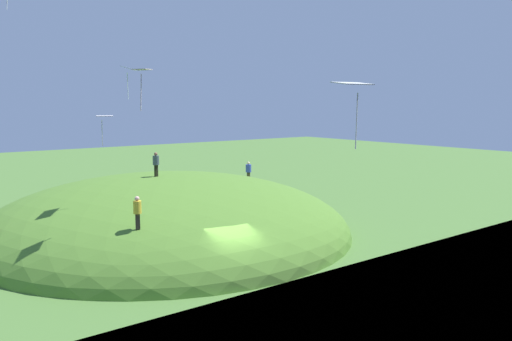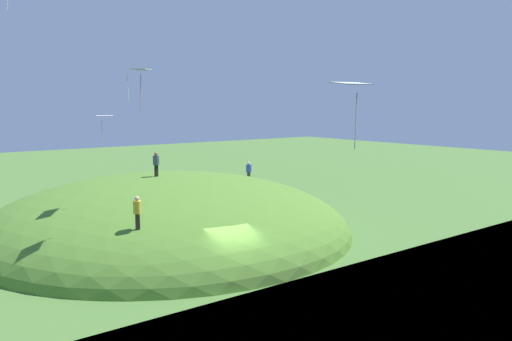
# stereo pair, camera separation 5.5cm
# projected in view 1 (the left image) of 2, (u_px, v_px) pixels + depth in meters

# --- Properties ---
(ground_plane) EXTENTS (160.00, 160.00, 0.00)m
(ground_plane) POSITION_uv_depth(u_px,v_px,m) (233.00, 276.00, 26.47)
(ground_plane) COLOR #476E30
(grass_hill) EXTENTS (24.93, 24.81, 7.94)m
(grass_hill) POSITION_uv_depth(u_px,v_px,m) (168.00, 233.00, 35.33)
(grass_hill) COLOR #4C7829
(grass_hill) RESTS_ON ground_plane
(dirt_path) EXTENTS (14.96, 5.19, 0.04)m
(dirt_path) POSITION_uv_depth(u_px,v_px,m) (163.00, 192.00, 51.37)
(dirt_path) COLOR brown
(dirt_path) RESTS_ON ground_plane
(person_near_shore) EXTENTS (0.49, 0.49, 1.62)m
(person_near_shore) POSITION_uv_depth(u_px,v_px,m) (156.00, 161.00, 34.16)
(person_near_shore) COLOR black
(person_near_shore) RESTS_ON grass_hill
(person_walking_path) EXTENTS (0.52, 0.52, 1.67)m
(person_walking_path) POSITION_uv_depth(u_px,v_px,m) (137.00, 209.00, 25.47)
(person_walking_path) COLOR #352D24
(person_walking_path) RESTS_ON grass_hill
(person_with_child) EXTENTS (0.66, 0.66, 1.71)m
(person_with_child) POSITION_uv_depth(u_px,v_px,m) (248.00, 169.00, 43.68)
(person_with_child) COLOR #3D3825
(person_with_child) RESTS_ON grass_hill
(kite_0) EXTENTS (0.91, 1.20, 2.07)m
(kite_0) POSITION_uv_depth(u_px,v_px,m) (353.00, 86.00, 15.72)
(kite_0) COLOR silver
(kite_3) EXTENTS (1.15, 1.10, 1.81)m
(kite_3) POSITION_uv_depth(u_px,v_px,m) (128.00, 70.00, 28.40)
(kite_3) COLOR white
(kite_5) EXTENTS (0.83, 0.96, 1.50)m
(kite_5) POSITION_uv_depth(u_px,v_px,m) (104.00, 118.00, 25.37)
(kite_5) COLOR white
(kite_10) EXTENTS (0.78, 0.70, 1.52)m
(kite_10) POSITION_uv_depth(u_px,v_px,m) (142.00, 73.00, 18.78)
(kite_10) COLOR silver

